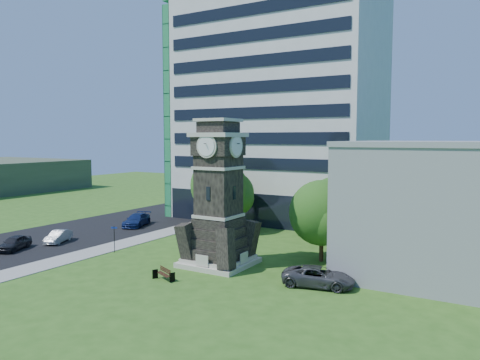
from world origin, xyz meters
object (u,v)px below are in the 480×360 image
Objects in this scene: car_street_south at (14,243)px; street_sign at (114,236)px; park_bench at (164,274)px; clock_tower at (219,203)px; car_street_mid at (58,236)px; car_east_lot at (318,277)px; car_street_north at (137,220)px.

car_street_south is 9.90m from street_sign.
street_sign is (-9.46, 4.18, 1.08)m from park_bench.
clock_tower reaches higher than park_bench.
street_sign reaches higher than park_bench.
car_street_south is at bearing -163.92° from clock_tower.
street_sign reaches higher than car_street_mid.
car_east_lot is at bearing -15.75° from car_street_south.
car_east_lot reaches higher than car_street_mid.
car_east_lot is 2.07× the size of street_sign.
car_street_north is at bearing 104.16° from street_sign.
clock_tower is 11.40m from street_sign.
car_street_north is (1.48, 15.05, 0.06)m from car_street_south.
clock_tower is at bearing -12.41° from street_sign.
car_street_north is at bearing 57.34° from car_east_lot.
clock_tower is 6.96× the size of park_bench.
car_street_north is at bearing 62.74° from car_street_mid.
clock_tower reaches higher than car_street_mid.
car_street_north reaches higher than car_east_lot.
car_east_lot is at bearing 47.26° from park_bench.
park_bench is at bearing -62.36° from car_street_north.
car_street_south is 18.38m from park_bench.
clock_tower is 19.34m from car_street_mid.
street_sign is at bearing -24.71° from car_street_mid.
car_street_south is 15.12m from car_street_north.
car_street_north is (0.61, 10.77, 0.13)m from car_street_mid.
car_street_south is at bearing -125.61° from car_street_mid.
car_street_south is 1.07× the size of car_street_mid.
park_bench is at bearing -102.15° from clock_tower.
car_street_north reaches higher than park_bench.
car_street_north reaches higher than car_street_south.
clock_tower is 20.91m from car_street_south.
park_bench is (-10.55, -4.45, -0.24)m from car_east_lot.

